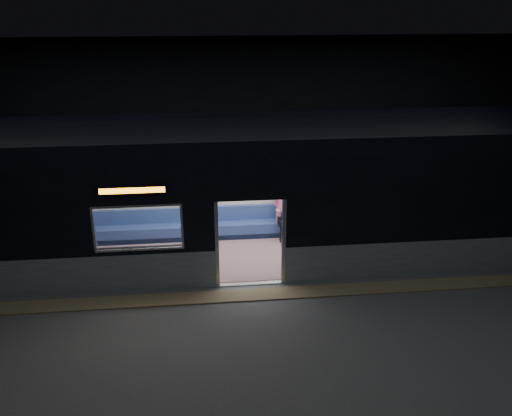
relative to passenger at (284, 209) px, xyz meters
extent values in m
cube|color=#47494C|center=(-1.15, -3.55, -0.82)|extent=(24.00, 14.00, 0.01)
cube|color=black|center=(-1.15, -3.55, 4.17)|extent=(24.00, 14.00, 0.04)
cube|color=black|center=(-1.15, 3.43, 1.69)|extent=(24.00, 0.04, 5.00)
cube|color=#8C7F59|center=(-1.15, -3.00, -0.80)|extent=(22.80, 0.50, 0.03)
cube|color=#93A8B0|center=(-6.00, -2.49, -0.36)|extent=(8.30, 0.12, 0.90)
cube|color=#93A8B0|center=(3.70, -2.49, -0.36)|extent=(8.30, 0.12, 0.90)
cube|color=black|center=(-6.00, -2.49, 1.24)|extent=(8.30, 0.12, 2.30)
cube|color=black|center=(3.70, -2.49, 1.24)|extent=(8.30, 0.12, 2.30)
cube|color=black|center=(-1.15, -2.49, 1.81)|extent=(1.40, 0.12, 1.15)
cube|color=#B7BABC|center=(-1.89, -2.49, 0.21)|extent=(0.08, 0.14, 2.05)
cube|color=#B7BABC|center=(-0.41, -2.49, 0.21)|extent=(0.08, 0.14, 2.05)
cube|color=black|center=(-3.60, -2.57, 1.58)|extent=(1.50, 0.04, 0.18)
cube|color=orange|center=(-3.60, -2.57, 1.58)|extent=(1.34, 0.03, 0.12)
cube|color=beige|center=(-1.15, 0.39, 0.79)|extent=(18.00, 0.12, 3.20)
cube|color=black|center=(-1.15, -1.05, 2.46)|extent=(18.00, 3.00, 0.15)
cube|color=#896367|center=(-1.15, -1.05, -0.79)|extent=(17.76, 2.76, 0.04)
cube|color=beige|center=(-1.15, -1.05, 1.54)|extent=(17.76, 2.76, 0.10)
cube|color=navy|center=(-1.15, 0.07, -0.57)|extent=(11.00, 0.48, 0.41)
cube|color=navy|center=(-1.15, 0.26, -0.16)|extent=(11.00, 0.10, 0.40)
cube|color=gray|center=(-4.45, -2.14, -0.57)|extent=(4.40, 0.48, 0.41)
cube|color=gray|center=(2.15, -2.14, -0.57)|extent=(4.40, 0.48, 0.41)
cylinder|color=silver|center=(-2.10, -2.18, 0.36)|extent=(0.04, 0.04, 2.26)
cylinder|color=silver|center=(-2.10, 0.08, 0.36)|extent=(0.04, 0.04, 2.26)
cylinder|color=silver|center=(-0.20, -2.18, 0.36)|extent=(0.04, 0.04, 2.26)
cylinder|color=silver|center=(-0.20, 0.08, 0.36)|extent=(0.04, 0.04, 2.26)
cylinder|color=silver|center=(-1.15, 0.03, 1.14)|extent=(11.00, 0.03, 0.03)
cube|color=black|center=(-0.11, -0.16, -0.28)|extent=(0.17, 0.48, 0.16)
cube|color=black|center=(0.11, -0.16, -0.28)|extent=(0.17, 0.48, 0.16)
cylinder|color=black|center=(-0.11, -0.38, -0.56)|extent=(0.11, 0.11, 0.43)
cylinder|color=black|center=(0.11, -0.38, -0.56)|extent=(0.11, 0.11, 0.43)
cube|color=#D8658F|center=(0.00, 0.04, -0.26)|extent=(0.41, 0.22, 0.20)
cylinder|color=#D8658F|center=(0.00, 0.07, 0.10)|extent=(0.42, 0.42, 0.53)
sphere|color=tan|center=(0.00, 0.05, 0.48)|extent=(0.21, 0.21, 0.21)
sphere|color=black|center=(0.00, 0.09, 0.52)|extent=(0.22, 0.22, 0.22)
cube|color=black|center=(0.03, -0.23, -0.13)|extent=(0.34, 0.31, 0.14)
cube|color=white|center=(0.12, 0.31, 0.67)|extent=(1.03, 0.03, 0.67)
camera|label=1|loc=(-2.19, -13.25, 5.33)|focal=38.00mm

